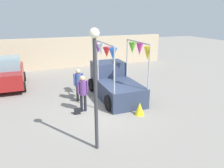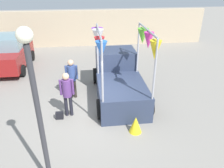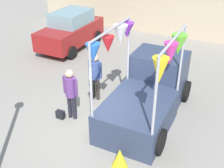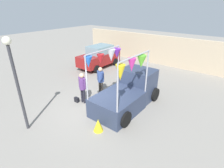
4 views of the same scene
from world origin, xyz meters
The scene contains 9 objects.
ground_plane centered at (0.00, 0.00, 0.00)m, with size 60.00×60.00×0.00m, color gray.
vendor_truck centered at (1.19, 1.48, 0.88)m, with size 2.27×4.05×3.17m.
parked_car centered at (-4.43, 5.34, 0.94)m, with size 1.88×4.00×1.88m.
person_customer centered at (-0.93, 0.06, 1.08)m, with size 0.53×0.34×1.78m.
person_vendor centered at (-0.82, 1.45, 1.07)m, with size 0.53×0.34×1.77m.
handbag centered at (-1.28, -0.14, 0.14)m, with size 0.28×0.16×0.28m, color black.
street_lamp centered at (-1.24, -3.09, 2.65)m, with size 0.32×0.32×4.09m.
brick_boundary_wall centered at (0.00, 9.49, 1.30)m, with size 18.00×0.36×2.60m, color tan.
folded_kite_bundle_sunflower centered at (1.40, -1.24, 0.30)m, with size 0.44×0.44×0.60m, color yellow.
Camera 4 is at (5.71, -5.75, 5.12)m, focal length 28.00 mm.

